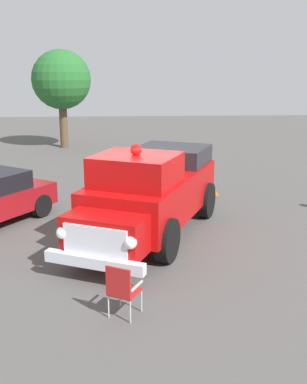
{
  "coord_description": "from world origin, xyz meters",
  "views": [
    {
      "loc": [
        0.19,
        11.5,
        4.39
      ],
      "look_at": [
        -0.52,
        -0.44,
        1.12
      ],
      "focal_mm": 43.56,
      "sensor_mm": 36.0,
      "label": 1
    }
  ],
  "objects_px": {
    "spectator_seated": "(167,179)",
    "traffic_cone": "(212,186)",
    "spectator_standing": "(156,159)",
    "oak_tree_left": "(61,80)",
    "lawn_chair_spare": "(122,288)",
    "vintage_fire_truck": "(150,191)",
    "lawn_chair_near_truck": "(168,181)"
  },
  "relations": [
    {
      "from": "vintage_fire_truck",
      "to": "oak_tree_left",
      "type": "bearing_deg",
      "value": -73.95
    },
    {
      "from": "vintage_fire_truck",
      "to": "traffic_cone",
      "type": "relative_size",
      "value": 9.95
    },
    {
      "from": "vintage_fire_truck",
      "to": "lawn_chair_spare",
      "type": "height_order",
      "value": "vintage_fire_truck"
    },
    {
      "from": "spectator_standing",
      "to": "lawn_chair_near_truck",
      "type": "bearing_deg",
      "value": 98.9
    },
    {
      "from": "spectator_seated",
      "to": "vintage_fire_truck",
      "type": "bearing_deg",
      "value": 77.94
    },
    {
      "from": "oak_tree_left",
      "to": "traffic_cone",
      "type": "height_order",
      "value": "oak_tree_left"
    },
    {
      "from": "lawn_chair_spare",
      "to": "spectator_seated",
      "type": "distance_m",
      "value": 7.8
    },
    {
      "from": "spectator_standing",
      "to": "traffic_cone",
      "type": "height_order",
      "value": "spectator_standing"
    },
    {
      "from": "lawn_chair_near_truck",
      "to": "traffic_cone",
      "type": "distance_m",
      "value": 1.63
    },
    {
      "from": "spectator_seated",
      "to": "traffic_cone",
      "type": "distance_m",
      "value": 1.72
    },
    {
      "from": "lawn_chair_near_truck",
      "to": "spectator_standing",
      "type": "xyz_separation_m",
      "value": [
        0.29,
        -1.86,
        0.37
      ]
    },
    {
      "from": "lawn_chair_near_truck",
      "to": "spectator_standing",
      "type": "distance_m",
      "value": 1.92
    },
    {
      "from": "vintage_fire_truck",
      "to": "spectator_seated",
      "type": "xyz_separation_m",
      "value": [
        -0.73,
        -3.44,
        -0.5
      ]
    },
    {
      "from": "spectator_seated",
      "to": "traffic_cone",
      "type": "relative_size",
      "value": 2.03
    },
    {
      "from": "lawn_chair_spare",
      "to": "traffic_cone",
      "type": "relative_size",
      "value": 1.61
    },
    {
      "from": "vintage_fire_truck",
      "to": "oak_tree_left",
      "type": "xyz_separation_m",
      "value": [
        4.0,
        -13.9,
        2.41
      ]
    },
    {
      "from": "lawn_chair_near_truck",
      "to": "oak_tree_left",
      "type": "xyz_separation_m",
      "value": [
        4.78,
        -10.34,
        3.01
      ]
    },
    {
      "from": "lawn_chair_spare",
      "to": "traffic_cone",
      "type": "xyz_separation_m",
      "value": [
        -3.09,
        -8.05,
        -0.28
      ]
    },
    {
      "from": "lawn_chair_near_truck",
      "to": "spectator_standing",
      "type": "relative_size",
      "value": 0.61
    },
    {
      "from": "traffic_cone",
      "to": "spectator_seated",
      "type": "bearing_deg",
      "value": 13.38
    },
    {
      "from": "vintage_fire_truck",
      "to": "traffic_cone",
      "type": "height_order",
      "value": "vintage_fire_truck"
    },
    {
      "from": "lawn_chair_spare",
      "to": "oak_tree_left",
      "type": "relative_size",
      "value": 0.2
    },
    {
      "from": "lawn_chair_near_truck",
      "to": "lawn_chair_spare",
      "type": "xyz_separation_m",
      "value": [
        1.51,
        7.79,
        0.0
      ]
    },
    {
      "from": "vintage_fire_truck",
      "to": "traffic_cone",
      "type": "distance_m",
      "value": 4.58
    },
    {
      "from": "traffic_cone",
      "to": "lawn_chair_spare",
      "type": "bearing_deg",
      "value": 68.97
    },
    {
      "from": "vintage_fire_truck",
      "to": "lawn_chair_spare",
      "type": "distance_m",
      "value": 4.33
    },
    {
      "from": "vintage_fire_truck",
      "to": "spectator_seated",
      "type": "height_order",
      "value": "vintage_fire_truck"
    },
    {
      "from": "lawn_chair_near_truck",
      "to": "spectator_seated",
      "type": "bearing_deg",
      "value": 72.09
    },
    {
      "from": "vintage_fire_truck",
      "to": "spectator_standing",
      "type": "distance_m",
      "value": 5.45
    },
    {
      "from": "lawn_chair_spare",
      "to": "lawn_chair_near_truck",
      "type": "bearing_deg",
      "value": -100.95
    },
    {
      "from": "oak_tree_left",
      "to": "vintage_fire_truck",
      "type": "bearing_deg",
      "value": 106.05
    },
    {
      "from": "vintage_fire_truck",
      "to": "traffic_cone",
      "type": "bearing_deg",
      "value": -121.71
    }
  ]
}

